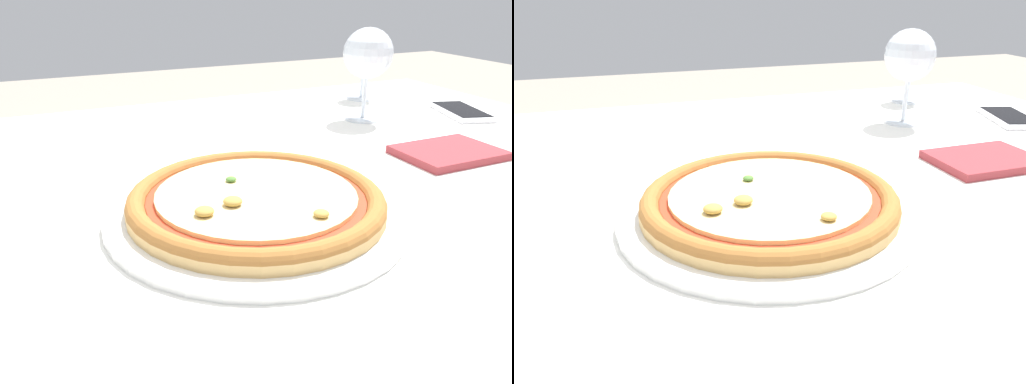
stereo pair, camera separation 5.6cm
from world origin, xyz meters
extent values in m
cube|color=brown|center=(0.00, 0.00, 0.68)|extent=(1.22, 0.84, 0.04)
cube|color=white|center=(0.00, 0.00, 0.70)|extent=(1.32, 0.94, 0.01)
cylinder|color=brown|center=(0.55, 0.36, 0.33)|extent=(0.06, 0.06, 0.66)
cylinder|color=white|center=(-0.06, -0.13, 0.71)|extent=(0.34, 0.34, 0.01)
cylinder|color=#E0B26B|center=(-0.06, -0.13, 0.72)|extent=(0.29, 0.29, 0.01)
torus|color=#A3662D|center=(-0.06, -0.13, 0.73)|extent=(0.29, 0.29, 0.02)
cylinder|color=#BC381E|center=(-0.06, -0.13, 0.73)|extent=(0.25, 0.25, 0.00)
cylinder|color=beige|center=(-0.06, -0.13, 0.73)|extent=(0.23, 0.23, 0.00)
ellipsoid|color=#4C7A33|center=(-0.07, -0.08, 0.74)|extent=(0.01, 0.01, 0.01)
ellipsoid|color=#BC9342|center=(-0.13, -0.16, 0.74)|extent=(0.02, 0.02, 0.01)
ellipsoid|color=#BC9342|center=(-0.03, -0.21, 0.74)|extent=(0.02, 0.02, 0.01)
ellipsoid|color=#BC9342|center=(-0.10, -0.15, 0.74)|extent=(0.02, 0.02, 0.01)
cylinder|color=silver|center=(0.30, 0.18, 0.71)|extent=(0.07, 0.07, 0.00)
cylinder|color=silver|center=(0.30, 0.18, 0.75)|extent=(0.01, 0.01, 0.08)
sphere|color=silver|center=(0.30, 0.18, 0.83)|extent=(0.09, 0.09, 0.09)
cylinder|color=silver|center=(0.40, 0.33, 0.71)|extent=(0.07, 0.07, 0.00)
cylinder|color=silver|center=(0.40, 0.33, 0.74)|extent=(0.01, 0.01, 0.07)
sphere|color=silver|center=(0.40, 0.33, 0.80)|extent=(0.07, 0.07, 0.07)
cube|color=white|center=(0.50, 0.13, 0.71)|extent=(0.11, 0.16, 0.01)
cube|color=black|center=(0.50, 0.13, 0.71)|extent=(0.10, 0.14, 0.00)
cube|color=#933338|center=(0.29, -0.06, 0.71)|extent=(0.15, 0.11, 0.01)
camera|label=1|loc=(-0.27, -0.59, 0.95)|focal=35.00mm
camera|label=2|loc=(-0.22, -0.61, 0.95)|focal=35.00mm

